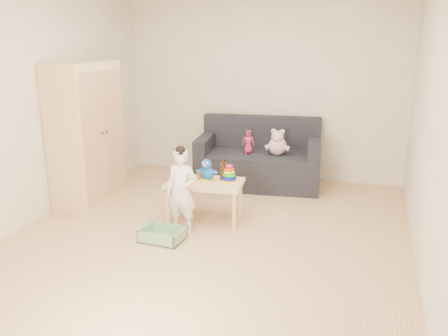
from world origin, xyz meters
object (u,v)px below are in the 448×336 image
(wardrobe, at_px, (86,135))
(sofa, at_px, (258,169))
(play_table, at_px, (205,201))
(toddler, at_px, (182,192))

(wardrobe, distance_m, sofa, 2.31)
(wardrobe, bearing_deg, play_table, -4.08)
(sofa, relative_size, toddler, 1.85)
(wardrobe, bearing_deg, sofa, 34.55)
(sofa, bearing_deg, toddler, -108.60)
(play_table, bearing_deg, toddler, -104.19)
(sofa, relative_size, play_table, 1.97)
(wardrobe, height_order, toddler, wardrobe)
(play_table, xyz_separation_m, toddler, (-0.11, -0.42, 0.23))
(play_table, bearing_deg, sofa, 78.24)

